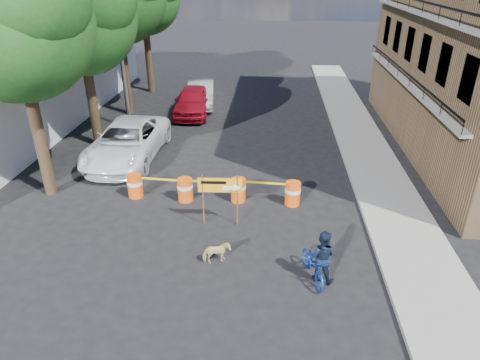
% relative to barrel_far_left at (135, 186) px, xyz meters
% --- Properties ---
extents(ground, '(120.00, 120.00, 0.00)m').
position_rel_barrel_far_left_xyz_m(ground, '(3.42, -1.98, -0.47)').
color(ground, black).
rests_on(ground, ground).
extents(sidewalk_east, '(2.40, 40.00, 0.15)m').
position_rel_barrel_far_left_xyz_m(sidewalk_east, '(9.62, 4.02, -0.40)').
color(sidewalk_east, gray).
rests_on(sidewalk_east, ground).
extents(tree_near, '(5.46, 5.20, 9.15)m').
position_rel_barrel_far_left_xyz_m(tree_near, '(-3.31, 0.02, 5.89)').
color(tree_near, '#332316').
rests_on(tree_near, ground).
extents(tree_mid_a, '(5.25, 5.00, 8.68)m').
position_rel_barrel_far_left_xyz_m(tree_mid_a, '(-3.31, 5.02, 5.53)').
color(tree_mid_a, '#332316').
rests_on(tree_mid_a, ground).
extents(streetlamp, '(1.25, 0.18, 8.00)m').
position_rel_barrel_far_left_xyz_m(streetlamp, '(-2.51, 7.52, 3.90)').
color(streetlamp, gray).
rests_on(streetlamp, ground).
extents(barrel_far_left, '(0.58, 0.58, 0.90)m').
position_rel_barrel_far_left_xyz_m(barrel_far_left, '(0.00, 0.00, 0.00)').
color(barrel_far_left, '#EC460D').
rests_on(barrel_far_left, ground).
extents(barrel_mid_left, '(0.58, 0.58, 0.90)m').
position_rel_barrel_far_left_xyz_m(barrel_mid_left, '(1.96, -0.15, 0.00)').
color(barrel_mid_left, '#EC460D').
rests_on(barrel_mid_left, ground).
extents(barrel_mid_right, '(0.58, 0.58, 0.90)m').
position_rel_barrel_far_left_xyz_m(barrel_mid_right, '(3.94, -0.02, 0.00)').
color(barrel_mid_right, '#EC460D').
rests_on(barrel_mid_right, ground).
extents(barrel_far_right, '(0.58, 0.58, 0.90)m').
position_rel_barrel_far_left_xyz_m(barrel_far_right, '(5.97, -0.14, 0.00)').
color(barrel_far_right, '#EC460D').
rests_on(barrel_far_right, ground).
extents(detour_sign, '(1.46, 0.28, 1.88)m').
position_rel_barrel_far_left_xyz_m(detour_sign, '(3.67, -1.71, 0.90)').
color(detour_sign, '#592D19').
rests_on(detour_sign, ground).
extents(pedestrian, '(0.92, 0.81, 1.60)m').
position_rel_barrel_far_left_xyz_m(pedestrian, '(6.61, -4.35, 0.33)').
color(pedestrian, black).
rests_on(pedestrian, ground).
extents(bicycle, '(0.80, 1.00, 1.68)m').
position_rel_barrel_far_left_xyz_m(bicycle, '(6.41, -4.29, 0.37)').
color(bicycle, '#163AB4').
rests_on(bicycle, ground).
extents(dog, '(0.89, 0.63, 0.69)m').
position_rel_barrel_far_left_xyz_m(dog, '(3.61, -3.81, -0.13)').
color(dog, '#D5C67A').
rests_on(dog, ground).
extents(suv_white, '(2.89, 6.04, 1.66)m').
position_rel_barrel_far_left_xyz_m(suv_white, '(-1.38, 3.50, 0.36)').
color(suv_white, white).
rests_on(suv_white, ground).
extents(sedan_red, '(2.07, 4.83, 1.62)m').
position_rel_barrel_far_left_xyz_m(sedan_red, '(0.43, 10.20, 0.34)').
color(sedan_red, '#A40D1F').
rests_on(sedan_red, ground).
extents(sedan_silver, '(2.06, 4.66, 1.49)m').
position_rel_barrel_far_left_xyz_m(sedan_silver, '(0.62, 12.06, 0.27)').
color(sedan_silver, '#B6B9BE').
rests_on(sedan_silver, ground).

